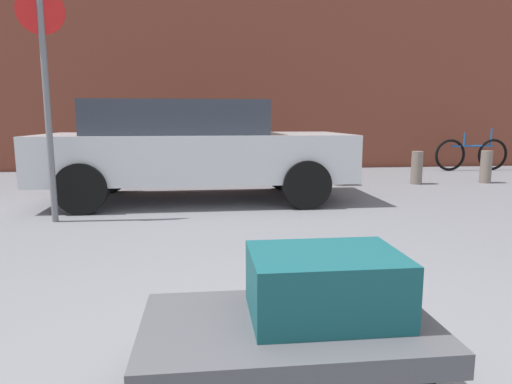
% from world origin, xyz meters
% --- Properties ---
extents(luggage_cart, '(1.22, 0.71, 0.34)m').
position_xyz_m(luggage_cart, '(0.00, 0.00, 0.27)').
color(luggage_cart, '#4C4C51').
rests_on(luggage_cart, ground_plane).
extents(suitcase_teal_rear_right, '(0.64, 0.46, 0.28)m').
position_xyz_m(suitcase_teal_rear_right, '(0.16, 0.03, 0.48)').
color(suitcase_teal_rear_right, '#144C51').
rests_on(suitcase_teal_rear_right, luggage_cart).
extents(parked_car, '(4.31, 1.95, 1.42)m').
position_xyz_m(parked_car, '(-0.50, 4.85, 0.76)').
color(parked_car, silver).
rests_on(parked_car, ground_plane).
extents(bicycle_leaning, '(1.76, 0.08, 0.96)m').
position_xyz_m(bicycle_leaning, '(5.73, 7.97, 0.37)').
color(bicycle_leaning, black).
rests_on(bicycle_leaning, ground_plane).
extents(bollard_kerb_near, '(0.20, 0.20, 0.59)m').
position_xyz_m(bollard_kerb_near, '(2.05, 6.03, 0.30)').
color(bollard_kerb_near, '#72665B').
rests_on(bollard_kerb_near, ground_plane).
extents(bollard_kerb_mid, '(0.20, 0.20, 0.59)m').
position_xyz_m(bollard_kerb_mid, '(3.48, 6.03, 0.30)').
color(bollard_kerb_mid, '#72665B').
rests_on(bollard_kerb_mid, ground_plane).
extents(bollard_kerb_far, '(0.20, 0.20, 0.59)m').
position_xyz_m(bollard_kerb_far, '(4.82, 6.03, 0.30)').
color(bollard_kerb_far, '#72665B').
rests_on(bollard_kerb_far, ground_plane).
extents(no_parking_sign, '(0.49, 0.11, 2.57)m').
position_xyz_m(no_parking_sign, '(-2.06, 3.58, 1.58)').
color(no_parking_sign, slate).
rests_on(no_parking_sign, ground_plane).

